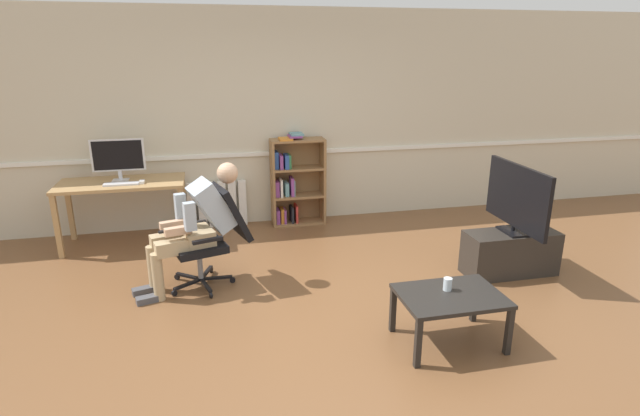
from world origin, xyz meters
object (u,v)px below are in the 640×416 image
at_px(bookshelf, 294,182).
at_px(person_seated, 195,224).
at_px(keyboard, 121,184).
at_px(office_chair, 214,232).
at_px(radiator, 217,204).
at_px(computer_mouse, 142,182).
at_px(computer_desk, 122,190).
at_px(coffee_table, 450,300).
at_px(tv_screen, 517,198).
at_px(drinking_glass, 448,284).
at_px(imac_monitor, 118,157).
at_px(tv_stand, 510,253).

bearing_deg(bookshelf, person_seated, -126.96).
distance_m(keyboard, office_chair, 1.52).
bearing_deg(keyboard, radiator, 26.89).
relative_size(computer_mouse, radiator, 0.13).
xyz_separation_m(computer_desk, office_chair, (0.99, -1.29, -0.13)).
height_order(computer_mouse, office_chair, office_chair).
bearing_deg(office_chair, computer_mouse, -163.56).
relative_size(computer_mouse, bookshelf, 0.08).
distance_m(office_chair, coffee_table, 2.29).
xyz_separation_m(radiator, tv_screen, (2.86, -2.13, 0.51)).
height_order(computer_desk, drinking_glass, computer_desk).
relative_size(computer_desk, coffee_table, 1.77).
xyz_separation_m(computer_desk, radiator, (1.07, 0.39, -0.36)).
height_order(computer_mouse, radiator, computer_mouse).
relative_size(computer_mouse, tv_screen, 0.10).
xyz_separation_m(radiator, person_seated, (-0.24, -1.72, 0.35)).
bearing_deg(radiator, imac_monitor, -163.85).
height_order(radiator, drinking_glass, radiator).
bearing_deg(drinking_glass, tv_stand, 38.89).
bearing_deg(imac_monitor, computer_desk, -81.95).
height_order(computer_desk, office_chair, office_chair).
xyz_separation_m(office_chair, tv_screen, (2.94, -0.46, 0.29)).
distance_m(computer_desk, person_seated, 1.57).
xyz_separation_m(computer_desk, drinking_glass, (2.73, -2.71, -0.19)).
height_order(office_chair, coffee_table, office_chair).
relative_size(tv_screen, coffee_table, 1.29).
bearing_deg(imac_monitor, tv_screen, -24.81).
height_order(office_chair, person_seated, person_seated).
relative_size(computer_mouse, tv_stand, 0.11).
bearing_deg(computer_desk, imac_monitor, 98.05).
bearing_deg(person_seated, radiator, 155.84).
relative_size(office_chair, tv_screen, 0.95).
bearing_deg(tv_screen, radiator, 54.55).
distance_m(keyboard, tv_screen, 4.22).
bearing_deg(person_seated, tv_stand, 66.11).
height_order(tv_stand, drinking_glass, drinking_glass).
bearing_deg(computer_desk, office_chair, -52.33).
bearing_deg(bookshelf, coffee_table, -77.59).
distance_m(computer_mouse, bookshelf, 1.87).
xyz_separation_m(computer_mouse, tv_stand, (3.69, -1.62, -0.55)).
bearing_deg(computer_mouse, computer_desk, 153.64).
height_order(computer_mouse, tv_screen, tv_screen).
xyz_separation_m(keyboard, tv_stand, (3.90, -1.60, -0.54)).
bearing_deg(office_chair, drinking_glass, 34.45).
relative_size(keyboard, drinking_glass, 3.74).
bearing_deg(computer_mouse, bookshelf, 12.81).
bearing_deg(computer_desk, keyboard, -80.42).
height_order(person_seated, tv_stand, person_seated).
relative_size(keyboard, computer_mouse, 3.78).
bearing_deg(drinking_glass, office_chair, 140.78).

